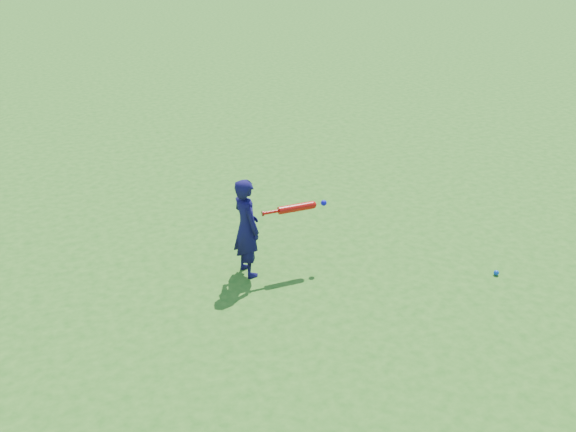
# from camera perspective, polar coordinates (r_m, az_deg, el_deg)

# --- Properties ---
(ground) EXTENTS (80.00, 80.00, 0.00)m
(ground) POSITION_cam_1_polar(r_m,az_deg,el_deg) (7.24, -1.41, -5.88)
(ground) COLOR #2A6B19
(ground) RESTS_ON ground
(child) EXTENTS (0.36, 0.47, 1.16)m
(child) POSITION_cam_1_polar(r_m,az_deg,el_deg) (7.15, -3.71, -1.03)
(child) COLOR #120E43
(child) RESTS_ON ground
(ground_ball_blue) EXTENTS (0.06, 0.06, 0.06)m
(ground_ball_blue) POSITION_cam_1_polar(r_m,az_deg,el_deg) (7.72, 18.03, -4.83)
(ground_ball_blue) COLOR #0B42C3
(ground_ball_blue) RESTS_ON ground
(bat_swing) EXTENTS (0.79, 0.11, 0.09)m
(bat_swing) POSITION_cam_1_polar(r_m,az_deg,el_deg) (7.23, 0.96, 0.78)
(bat_swing) COLOR red
(bat_swing) RESTS_ON ground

